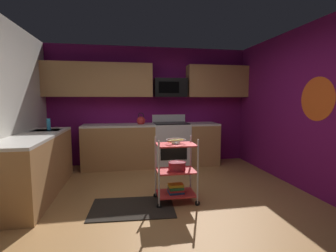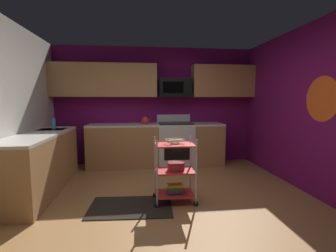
{
  "view_description": "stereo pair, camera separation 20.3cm",
  "coord_description": "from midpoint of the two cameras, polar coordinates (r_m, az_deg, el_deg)",
  "views": [
    {
      "loc": [
        -0.56,
        -3.11,
        1.44
      ],
      "look_at": [
        0.06,
        0.45,
        1.05
      ],
      "focal_mm": 26.09,
      "sensor_mm": 36.0,
      "label": 1
    },
    {
      "loc": [
        -0.36,
        -3.14,
        1.44
      ],
      "look_at": [
        0.06,
        0.45,
        1.05
      ],
      "focal_mm": 26.09,
      "sensor_mm": 36.0,
      "label": 2
    }
  ],
  "objects": [
    {
      "name": "oven_range",
      "position": [
        5.39,
        2.79,
        -4.12
      ],
      "size": [
        0.76,
        0.65,
        1.1
      ],
      "color": "white",
      "rests_on": "ground"
    },
    {
      "name": "fruit_bowl",
      "position": [
        3.37,
        3.33,
        -3.46
      ],
      "size": [
        0.27,
        0.27,
        0.07
      ],
      "color": "silver",
      "rests_on": "rolling_cart"
    },
    {
      "name": "wall_flower_decal",
      "position": [
        4.13,
        33.51,
        5.29
      ],
      "size": [
        0.0,
        0.65,
        0.65
      ],
      "primitive_type": "cylinder",
      "rotation": [
        0.0,
        1.57,
        0.0
      ],
      "color": "#E5591E"
    },
    {
      "name": "kettle",
      "position": [
        5.25,
        -4.2,
        1.3
      ],
      "size": [
        0.21,
        0.18,
        0.26
      ],
      "color": "red",
      "rests_on": "counter_run"
    },
    {
      "name": "microwave",
      "position": [
        5.41,
        2.67,
        8.92
      ],
      "size": [
        0.7,
        0.39,
        0.4
      ],
      "color": "black"
    },
    {
      "name": "dish_soap_bottle",
      "position": [
        4.69,
        -24.04,
        0.5
      ],
      "size": [
        0.06,
        0.06,
        0.2
      ],
      "primitive_type": "cylinder",
      "color": "#2D8CBF",
      "rests_on": "counter_run"
    },
    {
      "name": "wall_right",
      "position": [
        4.13,
        34.07,
        3.17
      ],
      "size": [
        0.06,
        4.8,
        2.6
      ],
      "primitive_type": "cube",
      "color": "#6B1156",
      "rests_on": "ground"
    },
    {
      "name": "mixing_bowl_large",
      "position": [
        3.45,
        3.57,
        -9.31
      ],
      "size": [
        0.25,
        0.25,
        0.11
      ],
      "color": "maroon",
      "rests_on": "rolling_cart"
    },
    {
      "name": "floor_rug",
      "position": [
        3.47,
        -6.96,
        -18.26
      ],
      "size": [
        1.14,
        0.76,
        0.01
      ],
      "primitive_type": "cube",
      "rotation": [
        0.0,
        0.0,
        -0.06
      ],
      "color": "black",
      "rests_on": "ground"
    },
    {
      "name": "counter_run",
      "position": [
        4.78,
        -10.7,
        -5.73
      ],
      "size": [
        3.65,
        2.68,
        0.92
      ],
      "color": "#B27F4C",
      "rests_on": "ground"
    },
    {
      "name": "floor",
      "position": [
        3.48,
        1.63,
        -18.65
      ],
      "size": [
        4.4,
        4.8,
        0.04
      ],
      "primitive_type": "cube",
      "color": "#A87542",
      "rests_on": "ground"
    },
    {
      "name": "wall_back",
      "position": [
        5.57,
        -1.97,
        4.73
      ],
      "size": [
        4.52,
        0.06,
        2.6
      ],
      "primitive_type": "cube",
      "color": "#6B1156",
      "rests_on": "ground"
    },
    {
      "name": "book_stack",
      "position": [
        3.55,
        3.26,
        -14.47
      ],
      "size": [
        0.22,
        0.19,
        0.13
      ],
      "color": "#1E4C8C",
      "rests_on": "rolling_cart"
    },
    {
      "name": "upper_cabinets",
      "position": [
        5.39,
        -2.82,
        10.53
      ],
      "size": [
        4.4,
        0.33,
        0.7
      ],
      "color": "#B27F4C"
    },
    {
      "name": "rolling_cart",
      "position": [
        3.47,
        3.29,
        -10.38
      ],
      "size": [
        0.6,
        0.39,
        0.91
      ],
      "color": "silver",
      "rests_on": "ground"
    }
  ]
}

